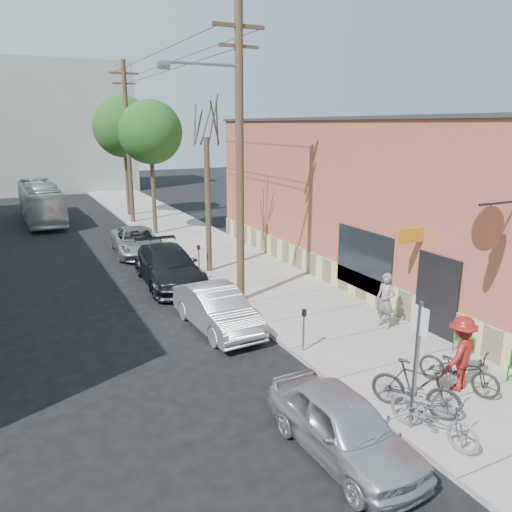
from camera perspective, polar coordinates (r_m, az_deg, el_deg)
name	(u,v)px	position (r m, az deg, el deg)	size (l,w,h in m)	color
ground	(226,368)	(13.71, -3.48, -12.68)	(120.00, 120.00, 0.00)	black
sidewalk	(218,255)	(24.76, -4.41, 0.15)	(4.50, 58.00, 0.15)	#A09C94
cafe_building	(376,200)	(21.43, 13.61, 6.29)	(6.60, 20.20, 6.61)	#A8533E
end_cap_building	(32,128)	(53.30, -24.25, 13.21)	(18.00, 8.00, 12.00)	#A0A09C
sign_post	(417,354)	(10.78, 17.90, -10.60)	(0.07, 0.45, 2.80)	slate
parking_meter_near	(304,323)	(14.02, 5.49, -7.67)	(0.14, 0.14, 1.24)	slate
parking_meter_far	(199,255)	(21.26, -6.55, 0.16)	(0.14, 0.14, 1.24)	slate
utility_pole_near	(238,153)	(17.12, -2.06, 11.73)	(3.57, 0.28, 10.00)	#503A28
utility_pole_far	(128,140)	(33.27, -14.42, 12.67)	(1.80, 0.28, 10.00)	#503A28
tree_bare	(208,206)	(21.24, -5.51, 5.70)	(0.24, 0.24, 5.68)	#44392C
tree_leafy_mid	(150,132)	(29.26, -11.98, 13.64)	(3.56, 3.56, 7.54)	#44392C
tree_leafy_far	(124,127)	(35.92, -14.88, 14.05)	(4.10, 4.10, 8.06)	#44392C
patio_chair_a	(465,338)	(15.16, 22.73, -8.63)	(0.50, 0.50, 0.88)	#144814
patron_grey	(386,301)	(16.04, 14.59, -4.96)	(0.64, 0.42, 1.76)	slate
cyclist	(460,353)	(12.98, 22.33, -10.26)	(1.19, 0.68, 1.84)	maroon
cyclist_bike	(459,369)	(13.15, 22.15, -11.88)	(0.68, 1.95, 1.02)	black
parked_bike_a	(416,387)	(11.83, 17.82, -14.11)	(0.56, 1.98, 1.19)	black
parked_bike_b	(433,414)	(11.13, 19.61, -16.69)	(0.69, 1.97, 1.04)	slate
car_0	(343,426)	(10.39, 9.91, -18.55)	(1.53, 3.81, 1.30)	#B1B3B9
car_1	(217,309)	(15.89, -4.50, -6.05)	(1.44, 4.13, 1.36)	#B5B9BE
car_2	(169,266)	(20.53, -9.95, -1.15)	(2.13, 5.23, 1.52)	black
car_3	(137,241)	(25.70, -13.48, 1.66)	(2.18, 4.73, 1.31)	#979B9E
bus	(41,202)	(36.37, -23.39, 5.65)	(2.17, 9.28, 2.59)	silver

